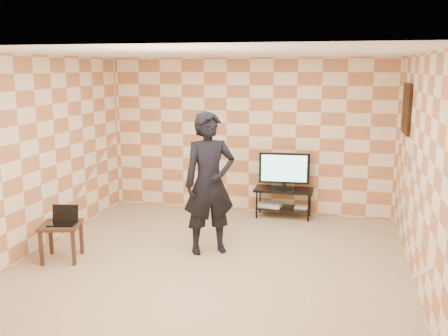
{
  "coord_description": "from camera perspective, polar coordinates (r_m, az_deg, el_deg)",
  "views": [
    {
      "loc": [
        1.58,
        -6.04,
        2.53
      ],
      "look_at": [
        0.0,
        0.6,
        1.15
      ],
      "focal_mm": 40.0,
      "sensor_mm": 36.0,
      "label": 1
    }
  ],
  "objects": [
    {
      "name": "floor",
      "position": [
        6.74,
        -1.2,
        -10.63
      ],
      "size": [
        5.0,
        5.0,
        0.0
      ],
      "primitive_type": "plane",
      "color": "tan",
      "rests_on": "ground"
    },
    {
      "name": "wall_back",
      "position": [
        8.77,
        2.89,
        3.67
      ],
      "size": [
        5.0,
        0.02,
        2.7
      ],
      "primitive_type": "cube",
      "color": "beige",
      "rests_on": "ground"
    },
    {
      "name": "wall_front",
      "position": [
        4.05,
        -10.27,
        -5.66
      ],
      "size": [
        5.0,
        0.02,
        2.7
      ],
      "primitive_type": "cube",
      "color": "beige",
      "rests_on": "ground"
    },
    {
      "name": "wall_left",
      "position": [
        7.39,
        -20.38,
        1.52
      ],
      "size": [
        0.02,
        5.0,
        2.7
      ],
      "primitive_type": "cube",
      "color": "beige",
      "rests_on": "ground"
    },
    {
      "name": "wall_right",
      "position": [
        6.22,
        21.62,
        -0.31
      ],
      "size": [
        0.02,
        5.0,
        2.7
      ],
      "primitive_type": "cube",
      "color": "beige",
      "rests_on": "ground"
    },
    {
      "name": "ceiling",
      "position": [
        6.25,
        -1.31,
        12.99
      ],
      "size": [
        5.0,
        5.0,
        0.02
      ],
      "primitive_type": "cube",
      "color": "white",
      "rests_on": "wall_back"
    },
    {
      "name": "wall_art",
      "position": [
        7.66,
        20.14,
        6.4
      ],
      "size": [
        0.04,
        0.72,
        0.72
      ],
      "color": "black",
      "rests_on": "wall_right"
    },
    {
      "name": "tv_stand",
      "position": [
        8.6,
        6.83,
        -3.23
      ],
      "size": [
        0.99,
        0.45,
        0.5
      ],
      "color": "black",
      "rests_on": "floor"
    },
    {
      "name": "tv",
      "position": [
        8.49,
        6.91,
        -0.12
      ],
      "size": [
        0.85,
        0.18,
        0.62
      ],
      "color": "black",
      "rests_on": "tv_stand"
    },
    {
      "name": "dvd_player",
      "position": [
        8.67,
        5.31,
        -4.19
      ],
      "size": [
        0.42,
        0.33,
        0.07
      ],
      "primitive_type": "cube",
      "rotation": [
        0.0,
        0.0,
        -0.13
      ],
      "color": "silver",
      "rests_on": "tv_stand"
    },
    {
      "name": "game_console",
      "position": [
        8.63,
        8.84,
        -4.4
      ],
      "size": [
        0.22,
        0.17,
        0.05
      ],
      "primitive_type": "cube",
      "rotation": [
        0.0,
        0.0,
        -0.08
      ],
      "color": "silver",
      "rests_on": "tv_stand"
    },
    {
      "name": "side_table",
      "position": [
        7.01,
        -18.13,
        -6.76
      ],
      "size": [
        0.61,
        0.61,
        0.5
      ],
      "color": "#342116",
      "rests_on": "floor"
    },
    {
      "name": "laptop",
      "position": [
        6.97,
        -17.85,
        -5.63
      ],
      "size": [
        0.39,
        0.34,
        0.23
      ],
      "color": "black",
      "rests_on": "side_table"
    },
    {
      "name": "person",
      "position": [
        6.8,
        -1.67,
        -1.77
      ],
      "size": [
        0.85,
        0.76,
        1.96
      ],
      "primitive_type": "imported",
      "rotation": [
        0.0,
        0.0,
        0.52
      ],
      "color": "black",
      "rests_on": "floor"
    }
  ]
}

